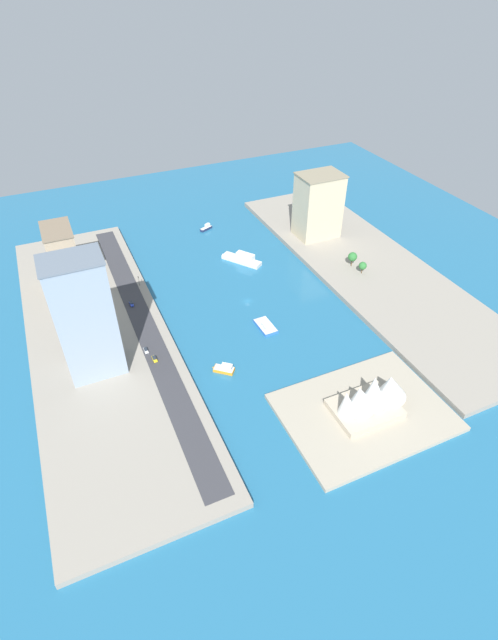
# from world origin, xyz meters

# --- Properties ---
(ground_plane) EXTENTS (440.00, 440.00, 0.00)m
(ground_plane) POSITION_xyz_m (0.00, 0.00, 0.00)
(ground_plane) COLOR #23668E
(quay_west) EXTENTS (70.00, 240.00, 3.12)m
(quay_west) POSITION_xyz_m (-85.93, 0.00, 1.56)
(quay_west) COLOR gray
(quay_west) RESTS_ON ground_plane
(quay_east) EXTENTS (70.00, 240.00, 3.12)m
(quay_east) POSITION_xyz_m (85.93, 0.00, 1.56)
(quay_east) COLOR gray
(quay_east) RESTS_ON ground_plane
(peninsula_point) EXTENTS (72.45, 53.62, 2.00)m
(peninsula_point) POSITION_xyz_m (-12.70, 99.13, 1.00)
(peninsula_point) COLOR #A89E89
(peninsula_point) RESTS_ON ground_plane
(road_strip) EXTENTS (11.90, 228.00, 0.15)m
(road_strip) POSITION_xyz_m (61.71, 0.00, 3.19)
(road_strip) COLOR #38383D
(road_strip) RESTS_ON quay_east
(ferry_white_commuter) EXTENTS (21.22, 26.50, 7.26)m
(ferry_white_commuter) POSITION_xyz_m (-14.91, -41.55, 2.53)
(ferry_white_commuter) COLOR silver
(ferry_white_commuter) RESTS_ON ground_plane
(water_taxi_orange) EXTENTS (10.58, 9.88, 4.34)m
(water_taxi_orange) POSITION_xyz_m (33.96, 48.76, 1.65)
(water_taxi_orange) COLOR orange
(water_taxi_orange) RESTS_ON ground_plane
(patrol_launch_navy) EXTENTS (11.06, 6.86, 4.24)m
(patrol_launch_navy) POSITION_xyz_m (-8.78, -94.71, 1.41)
(patrol_launch_navy) COLOR #1E284C
(patrol_launch_navy) RESTS_ON ground_plane
(catamaran_blue) EXTENTS (8.36, 16.34, 3.80)m
(catamaran_blue) POSITION_xyz_m (0.79, 26.68, 1.26)
(catamaran_blue) COLOR blue
(catamaran_blue) RESTS_ON ground_plane
(tower_tall_glass) EXTENTS (26.06, 19.45, 61.19)m
(tower_tall_glass) POSITION_xyz_m (90.00, 24.53, 33.75)
(tower_tall_glass) COLOR #8C9EB2
(tower_tall_glass) RESTS_ON quay_east
(apartment_midrise_tan) EXTENTS (16.36, 27.38, 37.34)m
(apartment_midrise_tan) POSITION_xyz_m (92.37, -56.00, 21.82)
(apartment_midrise_tan) COLOR tan
(apartment_midrise_tan) RESTS_ON quay_east
(office_block_beige) EXTENTS (29.44, 22.19, 43.93)m
(office_block_beige) POSITION_xyz_m (-75.40, -50.27, 25.12)
(office_block_beige) COLOR #C6B793
(office_block_beige) RESTS_ON quay_west
(hatchback_blue) EXTENTS (1.88, 4.79, 1.68)m
(hatchback_blue) POSITION_xyz_m (63.73, -20.01, 4.08)
(hatchback_blue) COLOR black
(hatchback_blue) RESTS_ON road_strip
(taxi_yellow_cab) EXTENTS (2.06, 4.65, 1.68)m
(taxi_yellow_cab) POSITION_xyz_m (63.82, 30.36, 4.08)
(taxi_yellow_cab) COLOR black
(taxi_yellow_cab) RESTS_ON road_strip
(van_white) EXTENTS (1.90, 4.50, 1.60)m
(van_white) POSITION_xyz_m (66.14, 22.29, 4.04)
(van_white) COLOR black
(van_white) RESTS_ON road_strip
(traffic_light_waterfront) EXTENTS (0.36, 0.36, 6.50)m
(traffic_light_waterfront) POSITION_xyz_m (54.71, -37.55, 7.46)
(traffic_light_waterfront) COLOR black
(traffic_light_waterfront) RESTS_ON quay_east
(opera_landmark) EXTENTS (36.26, 21.71, 20.14)m
(opera_landmark) POSITION_xyz_m (-14.62, 99.13, 10.45)
(opera_landmark) COLOR #BCAD93
(opera_landmark) RESTS_ON peninsula_point
(park_tree_cluster) EXTENTS (6.41, 15.30, 9.72)m
(park_tree_cluster) POSITION_xyz_m (-75.20, -0.22, 9.40)
(park_tree_cluster) COLOR brown
(park_tree_cluster) RESTS_ON quay_west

